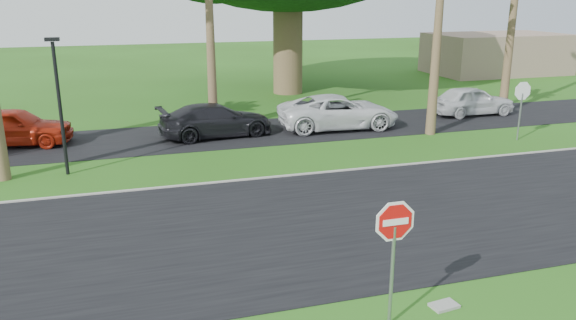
% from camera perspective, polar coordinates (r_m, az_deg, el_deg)
% --- Properties ---
extents(ground, '(120.00, 120.00, 0.00)m').
position_cam_1_polar(ground, '(13.46, 2.48, -9.96)').
color(ground, '#244C13').
rests_on(ground, ground).
extents(road, '(120.00, 8.00, 0.02)m').
position_cam_1_polar(road, '(15.18, -0.01, -6.69)').
color(road, black).
rests_on(road, ground).
extents(parking_strip, '(120.00, 5.00, 0.02)m').
position_cam_1_polar(parking_strip, '(24.92, -6.97, 2.57)').
color(parking_strip, black).
rests_on(parking_strip, ground).
extents(curb, '(120.00, 0.12, 0.06)m').
position_cam_1_polar(curb, '(18.84, -3.55, -1.94)').
color(curb, gray).
rests_on(curb, ground).
extents(stop_sign_near, '(1.05, 0.07, 2.62)m').
position_cam_1_polar(stop_sign_near, '(10.40, 10.71, -7.80)').
color(stop_sign_near, gray).
rests_on(stop_sign_near, ground).
extents(stop_sign_far, '(1.05, 0.07, 2.62)m').
position_cam_1_polar(stop_sign_far, '(25.47, 22.66, 5.77)').
color(stop_sign_far, gray).
rests_on(stop_sign_far, ground).
extents(streetlight_right, '(0.45, 0.25, 4.64)m').
position_cam_1_polar(streetlight_right, '(20.23, -22.24, 5.82)').
color(streetlight_right, black).
rests_on(streetlight_right, ground).
extents(building_far, '(10.00, 6.00, 3.00)m').
position_cam_1_polar(building_far, '(46.90, 20.38, 10.11)').
color(building_far, gray).
rests_on(building_far, ground).
extents(car_red, '(4.81, 2.61, 1.55)m').
position_cam_1_polar(car_red, '(25.43, -26.12, 3.03)').
color(car_red, '#A7210D').
rests_on(car_red, ground).
extents(car_dark, '(5.10, 2.56, 1.42)m').
position_cam_1_polar(car_dark, '(24.48, -7.34, 3.99)').
color(car_dark, black).
rests_on(car_dark, ground).
extents(car_minivan, '(5.64, 2.85, 1.53)m').
position_cam_1_polar(car_minivan, '(25.89, 5.13, 4.87)').
color(car_minivan, silver).
rests_on(car_minivan, ground).
extents(car_pickup, '(4.29, 1.73, 1.46)m').
position_cam_1_polar(car_pickup, '(30.17, 18.20, 5.72)').
color(car_pickup, silver).
rests_on(car_pickup, ground).
extents(utility_slab, '(0.59, 0.42, 0.06)m').
position_cam_1_polar(utility_slab, '(11.99, 15.58, -14.05)').
color(utility_slab, gray).
rests_on(utility_slab, ground).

